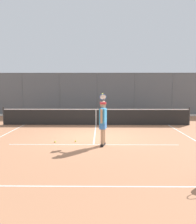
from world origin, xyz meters
The scene contains 7 objects.
ground_plane centered at (0.00, 0.00, 0.00)m, with size 60.00×60.00×0.00m, color #B27551.
court_line_markings centered at (0.00, 1.77, 0.00)m, with size 8.70×9.04×0.01m.
fence_backdrop centered at (0.00, -8.78, 1.59)m, with size 20.51×1.37×3.33m.
tennis_net centered at (0.00, -3.57, 0.49)m, with size 11.17×0.09×1.07m.
tennis_player centered at (-0.37, 1.50, 1.01)m, with size 0.31×1.44×2.01m.
tennis_ball_by_sideline centered at (1.60, 1.04, 0.03)m, with size 0.07×0.07×0.07m, color #D6E042.
tennis_ball_mid_court centered at (0.77, 0.91, 0.03)m, with size 0.07×0.07×0.07m, color #D6E042.
Camera 1 is at (-0.29, 10.90, 2.33)m, focal length 39.22 mm.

